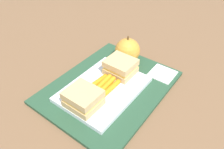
# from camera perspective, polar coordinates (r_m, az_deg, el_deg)

# --- Properties ---
(ground_plane) EXTENTS (2.40, 2.40, 0.00)m
(ground_plane) POSITION_cam_1_polar(r_m,az_deg,el_deg) (0.61, -0.70, -3.63)
(ground_plane) COLOR brown
(lunchbag_mat) EXTENTS (0.36, 0.28, 0.01)m
(lunchbag_mat) POSITION_cam_1_polar(r_m,az_deg,el_deg) (0.61, -0.71, -3.28)
(lunchbag_mat) COLOR #284C33
(lunchbag_mat) RESTS_ON ground_plane
(food_tray) EXTENTS (0.23, 0.17, 0.01)m
(food_tray) POSITION_cam_1_polar(r_m,az_deg,el_deg) (0.59, -2.20, -3.82)
(food_tray) COLOR white
(food_tray) RESTS_ON lunchbag_mat
(sandwich_half_left) EXTENTS (0.07, 0.08, 0.04)m
(sandwich_half_left) POSITION_cam_1_polar(r_m,az_deg,el_deg) (0.53, -7.59, -6.22)
(sandwich_half_left) COLOR tan
(sandwich_half_left) RESTS_ON food_tray
(sandwich_half_right) EXTENTS (0.07, 0.08, 0.04)m
(sandwich_half_right) POSITION_cam_1_polar(r_m,az_deg,el_deg) (0.62, 2.26, 2.05)
(sandwich_half_right) COLOR tan
(sandwich_half_right) RESTS_ON food_tray
(carrot_sticks_bundle) EXTENTS (0.08, 0.06, 0.02)m
(carrot_sticks_bundle) POSITION_cam_1_polar(r_m,az_deg,el_deg) (0.58, -2.20, -2.85)
(carrot_sticks_bundle) COLOR orange
(carrot_sticks_bundle) RESTS_ON food_tray
(apple) EXTENTS (0.08, 0.08, 0.09)m
(apple) POSITION_cam_1_polar(r_m,az_deg,el_deg) (0.68, 4.09, 6.29)
(apple) COLOR gold
(apple) RESTS_ON lunchbag_mat
(paper_napkin) EXTENTS (0.07, 0.07, 0.00)m
(paper_napkin) POSITION_cam_1_polar(r_m,az_deg,el_deg) (0.66, 13.10, 0.21)
(paper_napkin) COLOR white
(paper_napkin) RESTS_ON lunchbag_mat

